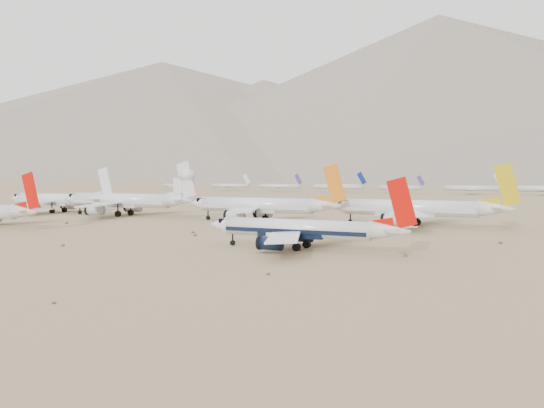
# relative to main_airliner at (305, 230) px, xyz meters

# --- Properties ---
(ground) EXTENTS (7000.00, 7000.00, 0.00)m
(ground) POSITION_rel_main_airliner_xyz_m (-3.92, -2.11, -4.07)
(ground) COLOR #7C6648
(ground) RESTS_ON ground
(main_airliner) EXTENTS (41.94, 40.97, 14.80)m
(main_airliner) POSITION_rel_main_airliner_xyz_m (0.00, 0.00, 0.00)
(main_airliner) COLOR white
(main_airliner) RESTS_ON ground
(row2_gold_tail) EXTENTS (51.17, 50.04, 18.22)m
(row2_gold_tail) POSITION_rel_main_airliner_xyz_m (8.50, 62.18, 1.02)
(row2_gold_tail) COLOR white
(row2_gold_tail) RESTS_ON ground
(row2_orange_tail) EXTENTS (50.82, 49.72, 18.13)m
(row2_orange_tail) POSITION_rel_main_airliner_xyz_m (-38.36, 56.26, 1.02)
(row2_orange_tail) COLOR white
(row2_orange_tail) RESTS_ON ground
(row2_white_trijet) EXTENTS (54.92, 53.67, 19.46)m
(row2_white_trijet) POSITION_rel_main_airliner_xyz_m (-92.95, 57.90, 1.56)
(row2_white_trijet) COLOR white
(row2_white_trijet) RESTS_ON ground
(row2_white_twin) EXTENTS (49.00, 47.95, 17.51)m
(row2_white_twin) POSITION_rel_main_airliner_xyz_m (-128.08, 60.39, 0.86)
(row2_white_twin) COLOR white
(row2_white_twin) RESTS_ON ground
(desert_scrub) EXTENTS (261.14, 121.67, 0.63)m
(desert_scrub) POSITION_rel_main_airliner_xyz_m (-2.65, -25.99, -3.78)
(desert_scrub) COLOR brown
(desert_scrub) RESTS_ON ground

